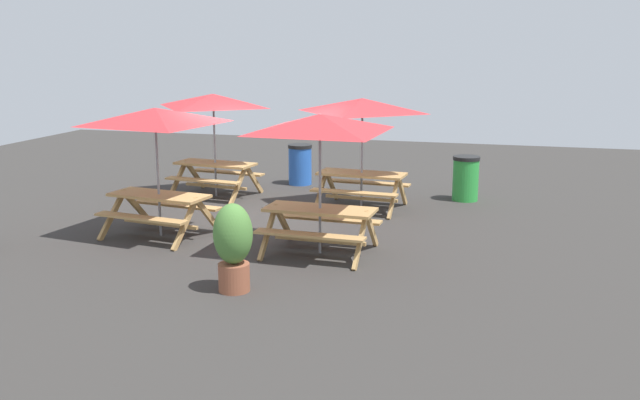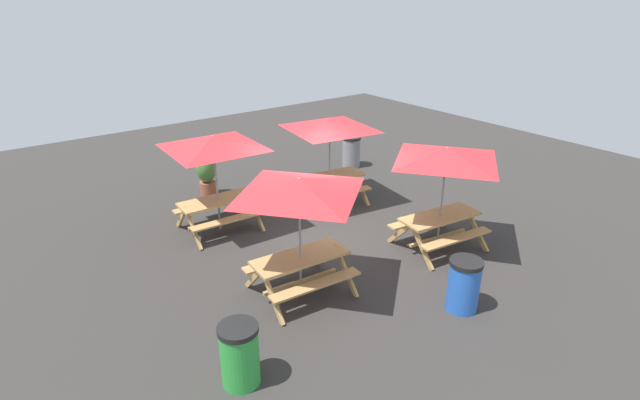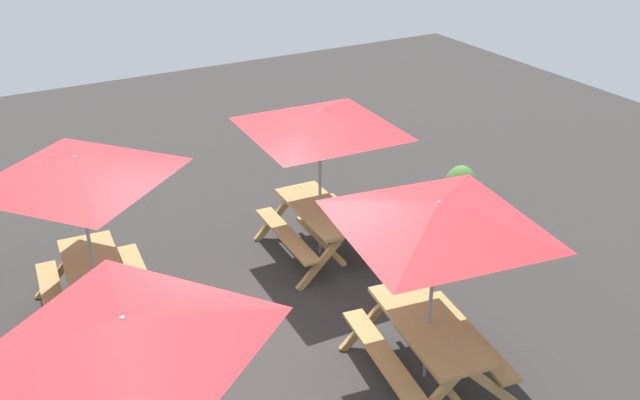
# 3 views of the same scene
# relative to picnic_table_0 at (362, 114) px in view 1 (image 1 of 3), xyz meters

# --- Properties ---
(ground_plane) EXTENTS (24.00, 24.00, 0.00)m
(ground_plane) POSITION_rel_picnic_table_0_xyz_m (1.64, 1.48, -1.99)
(ground_plane) COLOR #33302D
(ground_plane) RESTS_ON ground
(picnic_table_0) EXTENTS (2.16, 2.16, 2.34)m
(picnic_table_0) POSITION_rel_picnic_table_0_xyz_m (0.00, 0.00, 0.00)
(picnic_table_0) COLOR tan
(picnic_table_0) RESTS_ON ground
(picnic_table_1) EXTENTS (2.83, 2.83, 2.34)m
(picnic_table_1) POSITION_rel_picnic_table_0_xyz_m (-0.01, 3.33, 0.00)
(picnic_table_1) COLOR tan
(picnic_table_1) RESTS_ON ground
(picnic_table_2) EXTENTS (2.80, 2.80, 2.34)m
(picnic_table_2) POSITION_rel_picnic_table_0_xyz_m (3.05, 3.03, 0.00)
(picnic_table_2) COLOR tan
(picnic_table_2) RESTS_ON ground
(picnic_table_3) EXTENTS (2.24, 2.24, 2.34)m
(picnic_table_3) POSITION_rel_picnic_table_0_xyz_m (3.44, -0.37, 0.00)
(picnic_table_3) COLOR tan
(picnic_table_3) RESTS_ON ground
(trash_bin_blue) EXTENTS (0.59, 0.59, 0.98)m
(trash_bin_blue) POSITION_rel_picnic_table_0_xyz_m (1.99, -2.17, -1.49)
(trash_bin_blue) COLOR blue
(trash_bin_blue) RESTS_ON ground
(trash_bin_green) EXTENTS (0.59, 0.59, 0.98)m
(trash_bin_green) POSITION_rel_picnic_table_0_xyz_m (-2.04, -1.40, -1.49)
(trash_bin_green) COLOR green
(trash_bin_green) RESTS_ON ground
(potted_plant_0) EXTENTS (0.55, 0.55, 1.26)m
(potted_plant_0) POSITION_rel_picnic_table_0_xyz_m (0.67, 5.41, -1.30)
(potted_plant_0) COLOR #935138
(potted_plant_0) RESTS_ON ground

